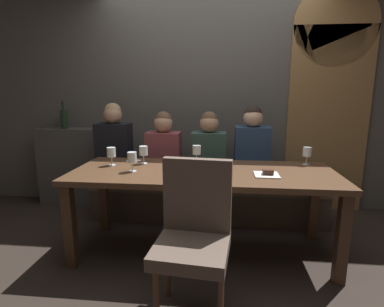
# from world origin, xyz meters

# --- Properties ---
(ground) EXTENTS (9.00, 9.00, 0.00)m
(ground) POSITION_xyz_m (0.00, 0.00, 0.00)
(ground) COLOR black
(back_wall_tiled) EXTENTS (6.00, 0.12, 3.00)m
(back_wall_tiled) POSITION_xyz_m (0.00, 1.22, 1.50)
(back_wall_tiled) COLOR #4C4944
(back_wall_tiled) RESTS_ON ground
(arched_door) EXTENTS (0.90, 0.05, 2.55)m
(arched_door) POSITION_xyz_m (1.35, 1.15, 1.36)
(arched_door) COLOR olive
(arched_door) RESTS_ON ground
(back_counter) EXTENTS (1.10, 0.28, 0.95)m
(back_counter) POSITION_xyz_m (-1.55, 1.04, 0.47)
(back_counter) COLOR #413E3A
(back_counter) RESTS_ON ground
(dining_table) EXTENTS (2.20, 0.84, 0.74)m
(dining_table) POSITION_xyz_m (0.00, 0.00, 0.65)
(dining_table) COLOR #412B1C
(dining_table) RESTS_ON ground
(banquette_bench) EXTENTS (2.50, 0.44, 0.45)m
(banquette_bench) POSITION_xyz_m (0.00, 0.70, 0.23)
(banquette_bench) COLOR #40352A
(banquette_bench) RESTS_ON ground
(chair_near_side) EXTENTS (0.48, 0.48, 0.98)m
(chair_near_side) POSITION_xyz_m (-0.01, -0.72, 0.56)
(chair_near_side) COLOR #4C3321
(chair_near_side) RESTS_ON ground
(diner_redhead) EXTENTS (0.36, 0.24, 0.82)m
(diner_redhead) POSITION_xyz_m (-1.03, 0.70, 0.84)
(diner_redhead) COLOR black
(diner_redhead) RESTS_ON banquette_bench
(diner_bearded) EXTENTS (0.36, 0.24, 0.74)m
(diner_bearded) POSITION_xyz_m (-0.47, 0.68, 0.80)
(diner_bearded) COLOR brown
(diner_bearded) RESTS_ON banquette_bench
(diner_far_end) EXTENTS (0.36, 0.24, 0.74)m
(diner_far_end) POSITION_xyz_m (0.01, 0.72, 0.80)
(diner_far_end) COLOR #2D473D
(diner_far_end) RESTS_ON banquette_bench
(diner_near_end) EXTENTS (0.36, 0.24, 0.80)m
(diner_near_end) POSITION_xyz_m (0.47, 0.73, 0.83)
(diner_near_end) COLOR navy
(diner_near_end) RESTS_ON banquette_bench
(wine_bottle_dark_red) EXTENTS (0.08, 0.08, 0.33)m
(wine_bottle_dark_red) POSITION_xyz_m (-1.75, 1.02, 1.07)
(wine_bottle_dark_red) COLOR black
(wine_bottle_dark_red) RESTS_ON back_counter
(wine_glass_end_left) EXTENTS (0.08, 0.08, 0.16)m
(wine_glass_end_left) POSITION_xyz_m (-0.08, 0.28, 0.85)
(wine_glass_end_left) COLOR silver
(wine_glass_end_left) RESTS_ON dining_table
(wine_glass_near_right) EXTENTS (0.08, 0.08, 0.16)m
(wine_glass_near_right) POSITION_xyz_m (-0.83, 0.10, 0.85)
(wine_glass_near_right) COLOR silver
(wine_glass_near_right) RESTS_ON dining_table
(wine_glass_near_left) EXTENTS (0.08, 0.08, 0.16)m
(wine_glass_near_left) POSITION_xyz_m (0.92, 0.30, 0.86)
(wine_glass_near_left) COLOR silver
(wine_glass_near_left) RESTS_ON dining_table
(wine_glass_far_left) EXTENTS (0.08, 0.08, 0.16)m
(wine_glass_far_left) POSITION_xyz_m (-0.56, 0.19, 0.85)
(wine_glass_far_left) COLOR silver
(wine_glass_far_left) RESTS_ON dining_table
(wine_glass_center_front) EXTENTS (0.08, 0.08, 0.16)m
(wine_glass_center_front) POSITION_xyz_m (-0.58, -0.09, 0.85)
(wine_glass_center_front) COLOR silver
(wine_glass_center_front) RESTS_ON dining_table
(dessert_plate) EXTENTS (0.19, 0.19, 0.05)m
(dessert_plate) POSITION_xyz_m (0.51, -0.10, 0.75)
(dessert_plate) COLOR white
(dessert_plate) RESTS_ON dining_table
(folded_napkin) EXTENTS (0.14, 0.13, 0.01)m
(folded_napkin) POSITION_xyz_m (-0.68, 0.27, 0.74)
(folded_napkin) COLOR silver
(folded_napkin) RESTS_ON dining_table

